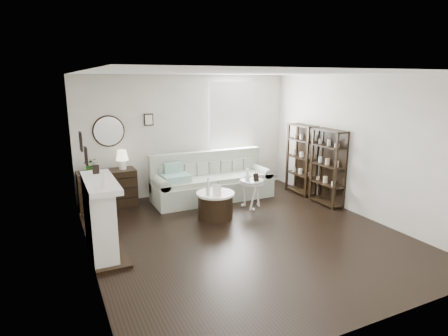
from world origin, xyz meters
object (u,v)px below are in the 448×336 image
drum_table (215,205)px  pedestal_table (252,182)px  sofa (211,183)px  dresser (108,189)px

drum_table → pedestal_table: 0.98m
sofa → drum_table: bearing=-110.0°
sofa → dresser: (-2.18, 0.39, 0.05)m
dresser → pedestal_table: (2.66, -1.35, 0.16)m
sofa → dresser: bearing=169.9°
drum_table → pedestal_table: bearing=12.7°
dresser → pedestal_table: 2.99m
dresser → pedestal_table: size_ratio=1.93×
dresser → drum_table: 2.35m
sofa → pedestal_table: sofa is taller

